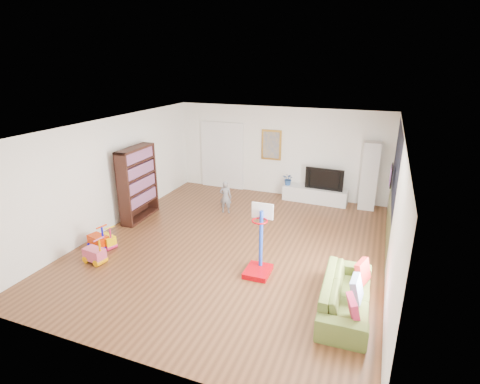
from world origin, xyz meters
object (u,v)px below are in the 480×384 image
at_px(sofa, 346,295).
at_px(bookshelf, 138,184).
at_px(media_console, 315,195).
at_px(basketball_hoop, 258,241).

bearing_deg(sofa, bookshelf, 67.95).
height_order(bookshelf, sofa, bookshelf).
distance_m(media_console, bookshelf, 5.08).
bearing_deg(media_console, bookshelf, -143.08).
relative_size(media_console, bookshelf, 0.98).
xyz_separation_m(bookshelf, sofa, (5.54, -2.06, -0.67)).
relative_size(sofa, basketball_hoop, 1.37).
xyz_separation_m(media_console, basketball_hoop, (-0.31, -4.40, 0.49)).
distance_m(media_console, basketball_hoop, 4.44).
distance_m(sofa, basketball_hoop, 1.86).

